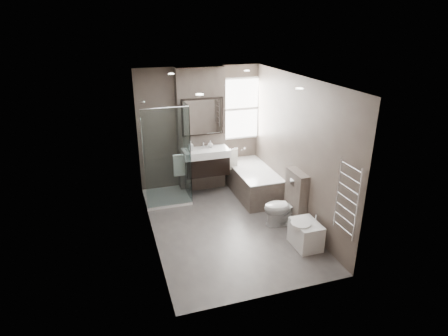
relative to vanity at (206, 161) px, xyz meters
name	(u,v)px	position (x,y,z in m)	size (l,w,h in m)	color
room	(227,158)	(0.00, -1.43, 0.56)	(2.70, 3.90, 2.70)	#534F4D
vanity_pier	(201,130)	(0.00, 0.35, 0.56)	(1.00, 0.25, 2.60)	#584D45
vanity	(206,161)	(0.00, 0.00, 0.00)	(0.95, 0.47, 0.66)	black
mirror_cabinet	(203,117)	(0.00, 0.19, 0.89)	(0.86, 0.08, 0.76)	black
towel_left	(179,165)	(-0.56, -0.02, -0.02)	(0.24, 0.06, 0.44)	white
towel_right	(232,159)	(0.56, -0.02, -0.02)	(0.24, 0.06, 0.44)	white
shower_enclosure	(171,178)	(-0.75, -0.08, -0.25)	(0.90, 0.90, 2.00)	white
bathtub	(253,180)	(0.92, -0.33, -0.43)	(0.75, 1.60, 0.57)	#584D45
window	(240,109)	(0.90, 0.45, 0.93)	(0.98, 0.06, 1.33)	white
toilet	(283,207)	(0.97, -1.65, -0.40)	(0.38, 0.67, 0.68)	white
cistern_box	(296,198)	(1.21, -1.68, -0.24)	(0.19, 0.55, 1.00)	#584D45
bidet	(305,234)	(1.01, -2.41, -0.51)	(0.46, 0.54, 0.56)	white
towel_radiator	(347,199)	(1.25, -3.03, 0.38)	(0.03, 0.49, 1.10)	silver
soap_bottle_a	(191,146)	(-0.31, -0.01, 0.36)	(0.09, 0.09, 0.20)	white
soap_bottle_b	(210,144)	(0.12, 0.08, 0.33)	(0.11, 0.11, 0.14)	white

